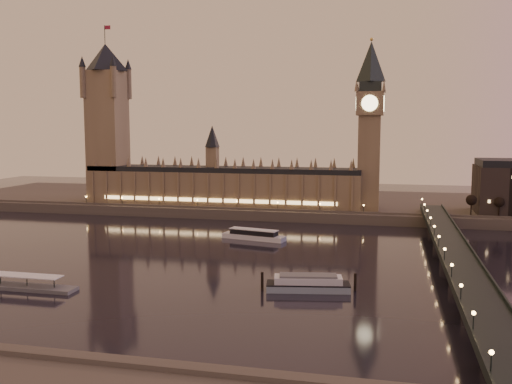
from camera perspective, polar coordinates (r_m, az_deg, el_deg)
ground at (r=249.14m, az=-2.54°, el=-6.73°), size 700.00×700.00×0.00m
far_embankment at (r=403.69m, az=7.92°, el=-1.23°), size 560.00×130.00×6.00m
palace_of_westminster at (r=371.56m, az=-3.50°, el=1.06°), size 180.00×26.62×52.00m
victoria_tower at (r=400.18m, az=-14.67°, el=7.57°), size 31.68×31.68×118.00m
big_ben at (r=354.69m, az=11.32°, el=7.52°), size 17.68×17.68×104.00m
westminster_bridge at (r=240.52m, az=19.10°, el=-6.22°), size 13.20×260.00×15.30m
bare_tree_0 at (r=348.46m, az=20.85°, el=-1.02°), size 5.20×5.20×10.57m
bare_tree_1 at (r=350.51m, az=22.99°, el=-1.07°), size 5.20×5.20×10.57m
cruise_boat_a at (r=291.13m, az=-0.23°, el=-4.31°), size 34.11×14.34×5.33m
moored_barge at (r=202.72m, az=5.23°, el=-9.10°), size 33.11×13.12×6.16m
pontoon_pier at (r=222.31m, az=-22.88°, el=-8.54°), size 45.14×7.52×12.04m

